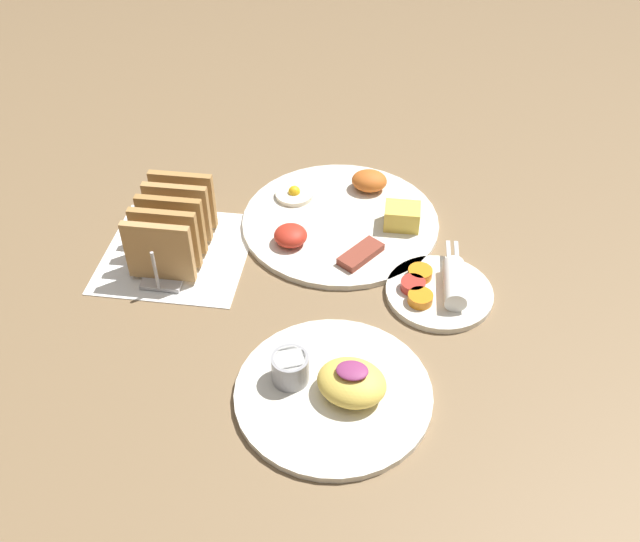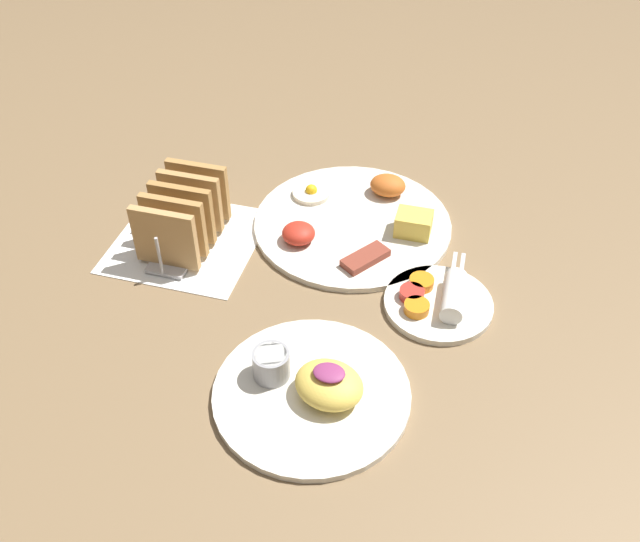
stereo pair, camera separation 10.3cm
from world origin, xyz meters
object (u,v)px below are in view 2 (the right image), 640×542
plate_breakfast (355,221)px  plate_foreground (312,388)px  toast_rack (183,215)px  plate_condiments (439,300)px

plate_breakfast → plate_foreground: (0.03, -0.35, 0.01)m
plate_foreground → toast_rack: toast_rack is taller
plate_foreground → plate_condiments: bearing=57.2°
plate_breakfast → toast_rack: 0.27m
plate_breakfast → plate_condiments: size_ratio=1.86×
plate_breakfast → plate_condiments: plate_breakfast is taller
plate_breakfast → plate_foreground: size_ratio=1.27×
plate_condiments → plate_foreground: 0.24m
plate_breakfast → toast_rack: (-0.25, -0.11, 0.04)m
plate_condiments → plate_foreground: (-0.13, -0.20, 0.00)m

